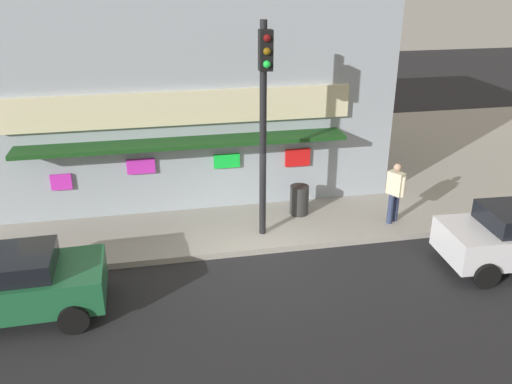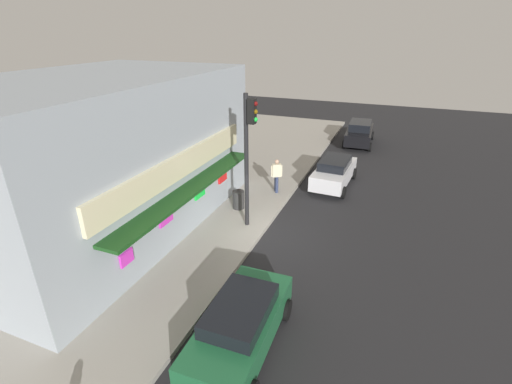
# 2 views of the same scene
# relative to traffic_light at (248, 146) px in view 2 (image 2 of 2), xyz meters

# --- Properties ---
(ground_plane) EXTENTS (63.54, 63.54, 0.00)m
(ground_plane) POSITION_rel_traffic_light_xyz_m (-0.19, -0.78, -3.77)
(ground_plane) COLOR #232326
(sidewalk) EXTENTS (42.36, 12.07, 0.17)m
(sidewalk) POSITION_rel_traffic_light_xyz_m (-0.19, 5.25, -3.68)
(sidewalk) COLOR #A39E93
(sidewalk) RESTS_ON ground_plane
(corner_building) EXTENTS (12.78, 8.65, 6.25)m
(corner_building) POSITION_rel_traffic_light_xyz_m (-1.92, 5.91, -0.47)
(corner_building) COLOR #9EA8B2
(corner_building) RESTS_ON sidewalk
(traffic_light) EXTENTS (0.32, 0.58, 5.65)m
(traffic_light) POSITION_rel_traffic_light_xyz_m (0.00, 0.00, 0.00)
(traffic_light) COLOR black
(traffic_light) RESTS_ON sidewalk
(trash_can) EXTENTS (0.55, 0.55, 0.88)m
(trash_can) POSITION_rel_traffic_light_xyz_m (1.32, 1.10, -3.16)
(trash_can) COLOR #2D2D2D
(trash_can) RESTS_ON sidewalk
(pedestrian) EXTENTS (0.44, 0.58, 1.78)m
(pedestrian) POSITION_rel_traffic_light_xyz_m (3.80, 0.05, -2.61)
(pedestrian) COLOR navy
(pedestrian) RESTS_ON sidewalk
(parked_car_green) EXTENTS (4.24, 2.01, 1.51)m
(parked_car_green) POSITION_rel_traffic_light_xyz_m (-6.14, -2.31, -2.97)
(parked_car_green) COLOR #1E6038
(parked_car_green) RESTS_ON ground_plane
(parked_car_white) EXTENTS (4.24, 2.08, 1.58)m
(parked_car_white) POSITION_rel_traffic_light_xyz_m (6.14, -2.52, -2.95)
(parked_car_white) COLOR silver
(parked_car_white) RESTS_ON ground_plane
(parked_car_black) EXTENTS (4.61, 2.18, 1.71)m
(parked_car_black) POSITION_rel_traffic_light_xyz_m (14.84, -2.78, -2.89)
(parked_car_black) COLOR black
(parked_car_black) RESTS_ON ground_plane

